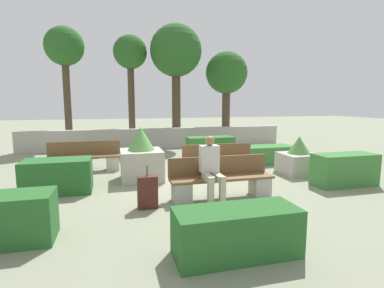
{
  "coord_description": "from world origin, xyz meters",
  "views": [
    {
      "loc": [
        -1.93,
        -7.03,
        1.99
      ],
      "look_at": [
        0.07,
        0.5,
        0.9
      ],
      "focal_mm": 28.0,
      "sensor_mm": 36.0,
      "label": 1
    }
  ],
  "objects_px": {
    "person_seated_man": "(211,166)",
    "tree_center_right": "(176,53)",
    "tree_center_left": "(130,57)",
    "suitcase": "(148,192)",
    "bench_right_side": "(220,164)",
    "planter_corner_left": "(298,159)",
    "tree_rightmost": "(227,75)",
    "tree_leftmost": "(65,50)",
    "planter_corner_right": "(141,158)",
    "bench_left_side": "(84,160)",
    "bench_front": "(221,182)"
  },
  "relations": [
    {
      "from": "planter_corner_left",
      "to": "suitcase",
      "type": "height_order",
      "value": "planter_corner_left"
    },
    {
      "from": "planter_corner_right",
      "to": "tree_center_right",
      "type": "xyz_separation_m",
      "value": [
        2.21,
        6.09,
        3.64
      ]
    },
    {
      "from": "bench_front",
      "to": "bench_right_side",
      "type": "xyz_separation_m",
      "value": [
        0.61,
        1.77,
        -0.01
      ]
    },
    {
      "from": "tree_center_left",
      "to": "tree_center_right",
      "type": "bearing_deg",
      "value": -10.97
    },
    {
      "from": "bench_left_side",
      "to": "tree_leftmost",
      "type": "height_order",
      "value": "tree_leftmost"
    },
    {
      "from": "bench_left_side",
      "to": "person_seated_man",
      "type": "bearing_deg",
      "value": -46.45
    },
    {
      "from": "planter_corner_left",
      "to": "tree_leftmost",
      "type": "relative_size",
      "value": 0.2
    },
    {
      "from": "tree_rightmost",
      "to": "bench_left_side",
      "type": "bearing_deg",
      "value": -142.5
    },
    {
      "from": "bench_right_side",
      "to": "tree_rightmost",
      "type": "distance_m",
      "value": 7.45
    },
    {
      "from": "bench_right_side",
      "to": "planter_corner_left",
      "type": "xyz_separation_m",
      "value": [
        2.22,
        -0.33,
        0.09
      ]
    },
    {
      "from": "bench_left_side",
      "to": "planter_corner_left",
      "type": "distance_m",
      "value": 6.11
    },
    {
      "from": "tree_center_left",
      "to": "suitcase",
      "type": "bearing_deg",
      "value": -91.9
    },
    {
      "from": "suitcase",
      "to": "tree_center_right",
      "type": "height_order",
      "value": "tree_center_right"
    },
    {
      "from": "planter_corner_right",
      "to": "suitcase",
      "type": "bearing_deg",
      "value": -92.51
    },
    {
      "from": "bench_left_side",
      "to": "bench_right_side",
      "type": "relative_size",
      "value": 1.03
    },
    {
      "from": "person_seated_man",
      "to": "bench_left_side",
      "type": "bearing_deg",
      "value": 128.16
    },
    {
      "from": "bench_front",
      "to": "bench_left_side",
      "type": "relative_size",
      "value": 1.07
    },
    {
      "from": "tree_center_left",
      "to": "bench_right_side",
      "type": "bearing_deg",
      "value": -74.0
    },
    {
      "from": "tree_center_left",
      "to": "tree_rightmost",
      "type": "bearing_deg",
      "value": -3.6
    },
    {
      "from": "bench_right_side",
      "to": "suitcase",
      "type": "bearing_deg",
      "value": -147.82
    },
    {
      "from": "tree_center_left",
      "to": "tree_center_right",
      "type": "xyz_separation_m",
      "value": [
        2.01,
        -0.39,
        0.19
      ]
    },
    {
      "from": "planter_corner_right",
      "to": "tree_center_left",
      "type": "bearing_deg",
      "value": 88.3
    },
    {
      "from": "suitcase",
      "to": "tree_rightmost",
      "type": "relative_size",
      "value": 0.19
    },
    {
      "from": "bench_right_side",
      "to": "planter_corner_left",
      "type": "height_order",
      "value": "planter_corner_left"
    },
    {
      "from": "planter_corner_right",
      "to": "tree_rightmost",
      "type": "relative_size",
      "value": 0.31
    },
    {
      "from": "bench_right_side",
      "to": "planter_corner_right",
      "type": "height_order",
      "value": "planter_corner_right"
    },
    {
      "from": "bench_left_side",
      "to": "person_seated_man",
      "type": "relative_size",
      "value": 1.55
    },
    {
      "from": "suitcase",
      "to": "tree_leftmost",
      "type": "xyz_separation_m",
      "value": [
        -2.46,
        8.64,
        3.86
      ]
    },
    {
      "from": "tree_leftmost",
      "to": "bench_left_side",
      "type": "bearing_deg",
      "value": -78.46
    },
    {
      "from": "planter_corner_left",
      "to": "tree_rightmost",
      "type": "distance_m",
      "value": 7.25
    },
    {
      "from": "tree_leftmost",
      "to": "tree_center_left",
      "type": "xyz_separation_m",
      "value": [
        2.75,
        -0.02,
        -0.16
      ]
    },
    {
      "from": "tree_rightmost",
      "to": "tree_leftmost",
      "type": "bearing_deg",
      "value": 177.64
    },
    {
      "from": "person_seated_man",
      "to": "tree_center_right",
      "type": "xyz_separation_m",
      "value": [
        1.01,
        8.13,
        3.48
      ]
    },
    {
      "from": "bench_left_side",
      "to": "tree_rightmost",
      "type": "bearing_deg",
      "value": 42.89
    },
    {
      "from": "person_seated_man",
      "to": "planter_corner_right",
      "type": "relative_size",
      "value": 0.96
    },
    {
      "from": "planter_corner_right",
      "to": "suitcase",
      "type": "height_order",
      "value": "planter_corner_right"
    },
    {
      "from": "bench_front",
      "to": "planter_corner_left",
      "type": "relative_size",
      "value": 2.09
    },
    {
      "from": "bench_left_side",
      "to": "suitcase",
      "type": "relative_size",
      "value": 2.5
    },
    {
      "from": "planter_corner_left",
      "to": "planter_corner_right",
      "type": "distance_m",
      "value": 4.33
    },
    {
      "from": "bench_right_side",
      "to": "person_seated_man",
      "type": "xyz_separation_m",
      "value": [
        -0.89,
        -1.92,
        0.39
      ]
    },
    {
      "from": "person_seated_man",
      "to": "tree_center_left",
      "type": "relative_size",
      "value": 0.27
    },
    {
      "from": "person_seated_man",
      "to": "tree_center_left",
      "type": "bearing_deg",
      "value": 96.73
    },
    {
      "from": "person_seated_man",
      "to": "suitcase",
      "type": "distance_m",
      "value": 1.36
    },
    {
      "from": "tree_leftmost",
      "to": "tree_rightmost",
      "type": "bearing_deg",
      "value": -2.36
    },
    {
      "from": "tree_leftmost",
      "to": "tree_rightmost",
      "type": "distance_m",
      "value": 7.33
    },
    {
      "from": "tree_leftmost",
      "to": "planter_corner_left",
      "type": "bearing_deg",
      "value": -45.4
    },
    {
      "from": "planter_corner_left",
      "to": "planter_corner_right",
      "type": "xyz_separation_m",
      "value": [
        -4.3,
        0.45,
        0.14
      ]
    },
    {
      "from": "person_seated_man",
      "to": "tree_center_right",
      "type": "bearing_deg",
      "value": 82.94
    },
    {
      "from": "bench_left_side",
      "to": "tree_rightmost",
      "type": "distance_m",
      "value": 8.39
    },
    {
      "from": "bench_left_side",
      "to": "tree_center_right",
      "type": "height_order",
      "value": "tree_center_right"
    }
  ]
}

